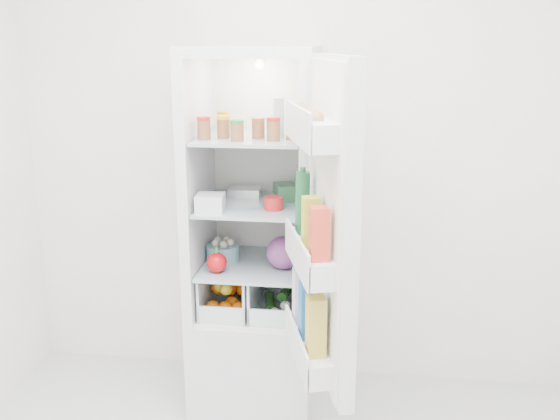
# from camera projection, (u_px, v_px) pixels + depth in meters

# --- Properties ---
(room_walls) EXTENTS (3.02, 3.02, 2.61)m
(room_walls) POSITION_uv_depth(u_px,v_px,m) (248.00, 126.00, 1.74)
(room_walls) COLOR silver
(room_walls) RESTS_ON ground
(refrigerator) EXTENTS (0.60, 0.60, 1.80)m
(refrigerator) POSITION_uv_depth(u_px,v_px,m) (256.00, 274.00, 3.20)
(refrigerator) COLOR silver
(refrigerator) RESTS_ON ground
(shelf_low) EXTENTS (0.49, 0.53, 0.01)m
(shelf_low) POSITION_uv_depth(u_px,v_px,m) (254.00, 264.00, 3.12)
(shelf_low) COLOR #9DADB8
(shelf_low) RESTS_ON refrigerator
(shelf_mid) EXTENTS (0.49, 0.53, 0.02)m
(shelf_mid) POSITION_uv_depth(u_px,v_px,m) (253.00, 205.00, 3.04)
(shelf_mid) COLOR #9DADB8
(shelf_mid) RESTS_ON refrigerator
(shelf_top) EXTENTS (0.49, 0.53, 0.02)m
(shelf_top) POSITION_uv_depth(u_px,v_px,m) (252.00, 138.00, 2.96)
(shelf_top) COLOR #9DADB8
(shelf_top) RESTS_ON refrigerator
(crisper_left) EXTENTS (0.23, 0.46, 0.22)m
(crisper_left) POSITION_uv_depth(u_px,v_px,m) (230.00, 287.00, 3.17)
(crisper_left) COLOR silver
(crisper_left) RESTS_ON refrigerator
(crisper_right) EXTENTS (0.23, 0.46, 0.22)m
(crisper_right) POSITION_uv_depth(u_px,v_px,m) (278.00, 290.00, 3.14)
(crisper_right) COLOR silver
(crisper_right) RESTS_ON refrigerator
(condiment_jars) EXTENTS (0.46, 0.32, 0.08)m
(condiment_jars) POSITION_uv_depth(u_px,v_px,m) (244.00, 129.00, 2.87)
(condiment_jars) COLOR #B21919
(condiment_jars) RESTS_ON shelf_top
(squeeze_bottle) EXTENTS (0.06, 0.06, 0.18)m
(squeeze_bottle) POSITION_uv_depth(u_px,v_px,m) (279.00, 118.00, 2.90)
(squeeze_bottle) COLOR silver
(squeeze_bottle) RESTS_ON shelf_top
(tub_white) EXTENTS (0.14, 0.14, 0.08)m
(tub_white) POSITION_uv_depth(u_px,v_px,m) (210.00, 203.00, 2.88)
(tub_white) COLOR silver
(tub_white) RESTS_ON shelf_mid
(tin_red) EXTENTS (0.09, 0.09, 0.06)m
(tin_red) POSITION_uv_depth(u_px,v_px,m) (274.00, 203.00, 2.92)
(tin_red) COLOR red
(tin_red) RESTS_ON shelf_mid
(foil_tray) EXTENTS (0.17, 0.13, 0.04)m
(foil_tray) POSITION_uv_depth(u_px,v_px,m) (244.00, 192.00, 3.18)
(foil_tray) COLOR silver
(foil_tray) RESTS_ON shelf_mid
(tub_green) EXTENTS (0.14, 0.16, 0.08)m
(tub_green) POSITION_uv_depth(u_px,v_px,m) (285.00, 192.00, 3.10)
(tub_green) COLOR #397E4B
(tub_green) RESTS_ON shelf_mid
(red_cabbage) EXTENTS (0.16, 0.16, 0.16)m
(red_cabbage) POSITION_uv_depth(u_px,v_px,m) (283.00, 253.00, 3.03)
(red_cabbage) COLOR #571D51
(red_cabbage) RESTS_ON shelf_low
(bell_pepper) EXTENTS (0.10, 0.10, 0.10)m
(bell_pepper) POSITION_uv_depth(u_px,v_px,m) (217.00, 263.00, 2.98)
(bell_pepper) COLOR red
(bell_pepper) RESTS_ON shelf_low
(mushroom_bowl) EXTENTS (0.21, 0.21, 0.08)m
(mushroom_bowl) POSITION_uv_depth(u_px,v_px,m) (223.00, 252.00, 3.16)
(mushroom_bowl) COLOR #7FB1BE
(mushroom_bowl) RESTS_ON shelf_low
(citrus_pile) EXTENTS (0.20, 0.31, 0.16)m
(citrus_pile) POSITION_uv_depth(u_px,v_px,m) (230.00, 295.00, 3.16)
(citrus_pile) COLOR #FF640D
(citrus_pile) RESTS_ON refrigerator
(veg_pile) EXTENTS (0.16, 0.30, 0.10)m
(veg_pile) POSITION_uv_depth(u_px,v_px,m) (279.00, 299.00, 3.15)
(veg_pile) COLOR #224D19
(veg_pile) RESTS_ON refrigerator
(fridge_door) EXTENTS (0.32, 0.59, 1.30)m
(fridge_door) POSITION_uv_depth(u_px,v_px,m) (325.00, 233.00, 2.44)
(fridge_door) COLOR silver
(fridge_door) RESTS_ON refrigerator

